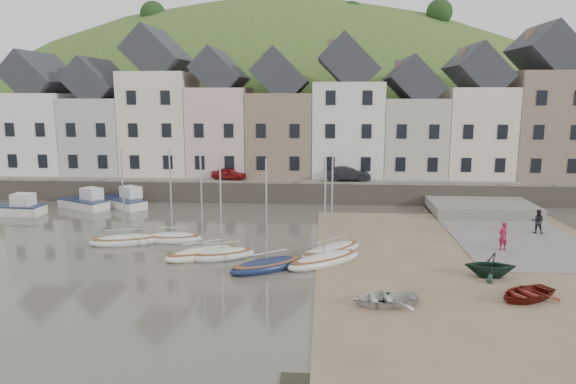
# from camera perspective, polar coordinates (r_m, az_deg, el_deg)

# --- Properties ---
(ground) EXTENTS (160.00, 160.00, 0.00)m
(ground) POSITION_cam_1_polar(r_m,az_deg,el_deg) (30.36, -0.78, -7.65)
(ground) COLOR #4B453B
(ground) RESTS_ON ground
(quay_land) EXTENTS (90.00, 30.00, 1.50)m
(quay_land) POSITION_cam_1_polar(r_m,az_deg,el_deg) (61.42, 1.66, 2.36)
(quay_land) COLOR #3B5823
(quay_land) RESTS_ON ground
(quay_street) EXTENTS (70.00, 7.00, 0.10)m
(quay_street) POSITION_cam_1_polar(r_m,az_deg,el_deg) (49.94, 1.14, 1.40)
(quay_street) COLOR slate
(quay_street) RESTS_ON quay_land
(seawall) EXTENTS (70.00, 1.20, 1.80)m
(seawall) POSITION_cam_1_polar(r_m,az_deg,el_deg) (46.61, 0.92, -0.07)
(seawall) COLOR slate
(seawall) RESTS_ON ground
(beach) EXTENTS (18.00, 26.00, 0.06)m
(beach) POSITION_cam_1_polar(r_m,az_deg,el_deg) (31.46, 19.80, -7.58)
(beach) COLOR #766048
(beach) RESTS_ON ground
(slipway) EXTENTS (8.00, 18.00, 0.12)m
(slipway) POSITION_cam_1_polar(r_m,az_deg,el_deg) (39.98, 22.25, -3.89)
(slipway) COLOR slate
(slipway) RESTS_ON ground
(hillside) EXTENTS (134.40, 84.00, 84.00)m
(hillside) POSITION_cam_1_polar(r_m,az_deg,el_deg) (93.19, -0.80, -6.61)
(hillside) COLOR #3B5823
(hillside) RESTS_ON ground
(townhouse_terrace) EXTENTS (61.05, 8.00, 13.93)m
(townhouse_terrace) POSITION_cam_1_polar(r_m,az_deg,el_deg) (52.80, 3.28, 8.18)
(townhouse_terrace) COLOR white
(townhouse_terrace) RESTS_ON quay_land
(sailboat_0) EXTENTS (4.79, 2.76, 6.32)m
(sailboat_0) POSITION_cam_1_polar(r_m,az_deg,el_deg) (35.57, -17.01, -4.95)
(sailboat_0) COLOR silver
(sailboat_0) RESTS_ON ground
(sailboat_1) EXTENTS (3.91, 1.80, 6.32)m
(sailboat_1) POSITION_cam_1_polar(r_m,az_deg,el_deg) (35.35, -12.27, -4.81)
(sailboat_1) COLOR silver
(sailboat_1) RESTS_ON ground
(sailboat_2) EXTENTS (4.71, 3.78, 6.32)m
(sailboat_2) POSITION_cam_1_polar(r_m,az_deg,el_deg) (31.69, -9.09, -6.50)
(sailboat_2) COLOR beige
(sailboat_2) RESTS_ON ground
(sailboat_3) EXTENTS (4.15, 2.87, 6.32)m
(sailboat_3) POSITION_cam_1_polar(r_m,az_deg,el_deg) (31.38, -7.10, -6.61)
(sailboat_3) COLOR silver
(sailboat_3) RESTS_ON ground
(sailboat_4) EXTENTS (4.83, 4.38, 6.32)m
(sailboat_4) POSITION_cam_1_polar(r_m,az_deg,el_deg) (30.22, 3.93, -7.25)
(sailboat_4) COLOR silver
(sailboat_4) RESTS_ON ground
(sailboat_5) EXTENTS (4.53, 3.76, 6.32)m
(sailboat_5) POSITION_cam_1_polar(r_m,az_deg,el_deg) (29.26, -2.28, -7.83)
(sailboat_5) COLOR #152042
(sailboat_5) RESTS_ON ground
(sailboat_6) EXTENTS (4.42, 4.50, 6.32)m
(sailboat_6) POSITION_cam_1_polar(r_m,az_deg,el_deg) (32.01, 4.67, -6.23)
(sailboat_6) COLOR silver
(sailboat_6) RESTS_ON ground
(motorboat_0) EXTENTS (4.86, 3.67, 1.70)m
(motorboat_0) POSITION_cam_1_polar(r_m,az_deg,el_deg) (47.51, -20.91, -0.96)
(motorboat_0) COLOR silver
(motorboat_0) RESTS_ON ground
(motorboat_1) EXTENTS (4.55, 2.09, 1.70)m
(motorboat_1) POSITION_cam_1_polar(r_m,az_deg,el_deg) (47.26, -27.04, -1.48)
(motorboat_1) COLOR silver
(motorboat_1) RESTS_ON ground
(motorboat_2) EXTENTS (4.89, 4.33, 1.70)m
(motorboat_2) POSITION_cam_1_polar(r_m,az_deg,el_deg) (47.03, -17.12, -0.84)
(motorboat_2) COLOR silver
(motorboat_2) RESTS_ON ground
(rowboat_white) EXTENTS (3.38, 2.72, 0.62)m
(rowboat_white) POSITION_cam_1_polar(r_m,az_deg,el_deg) (24.82, 10.30, -11.16)
(rowboat_white) COLOR silver
(rowboat_white) RESTS_ON beach
(rowboat_green) EXTENTS (2.65, 2.32, 1.34)m
(rowboat_green) POSITION_cam_1_polar(r_m,az_deg,el_deg) (29.69, 20.87, -7.32)
(rowboat_green) COLOR #142E21
(rowboat_green) RESTS_ON beach
(rowboat_red) EXTENTS (3.71, 3.41, 0.63)m
(rowboat_red) POSITION_cam_1_polar(r_m,az_deg,el_deg) (27.33, 24.15, -9.88)
(rowboat_red) COLOR maroon
(rowboat_red) RESTS_ON beach
(person_red) EXTENTS (0.74, 0.63, 1.73)m
(person_red) POSITION_cam_1_polar(r_m,az_deg,el_deg) (34.76, 22.07, -4.40)
(person_red) COLOR maroon
(person_red) RESTS_ON slipway
(person_dark) EXTENTS (0.97, 0.86, 1.65)m
(person_dark) POSITION_cam_1_polar(r_m,az_deg,el_deg) (39.85, 25.22, -2.86)
(person_dark) COLOR black
(person_dark) RESTS_ON slipway
(car_left) EXTENTS (3.43, 2.01, 1.10)m
(car_left) POSITION_cam_1_polar(r_m,az_deg,el_deg) (49.59, -6.35, 1.97)
(car_left) COLOR maroon
(car_left) RESTS_ON quay_street
(car_right) EXTENTS (4.06, 1.62, 1.31)m
(car_right) POSITION_cam_1_polar(r_m,az_deg,el_deg) (48.84, 6.48, 1.96)
(car_right) COLOR black
(car_right) RESTS_ON quay_street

